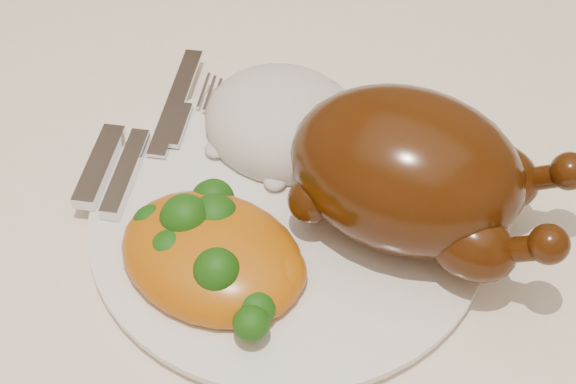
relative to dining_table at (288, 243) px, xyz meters
The scene contains 7 objects.
dining_table is the anchor object (origin of this frame).
tablecloth 0.07m from the dining_table, ahead, with size 1.73×1.03×0.18m.
dinner_plate 0.12m from the dining_table, 55.97° to the right, with size 0.26×0.26×0.01m, color white.
roast_chicken 0.19m from the dining_table, ahead, with size 0.19×0.14×0.09m.
rice_mound 0.13m from the dining_table, 139.54° to the left, with size 0.12×0.11×0.06m.
mac_and_cheese 0.17m from the dining_table, 79.97° to the right, with size 0.13×0.10×0.05m.
cutlery 0.16m from the dining_table, 142.18° to the right, with size 0.07×0.17×0.01m.
Camera 1 is at (0.22, -0.33, 1.19)m, focal length 50.00 mm.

